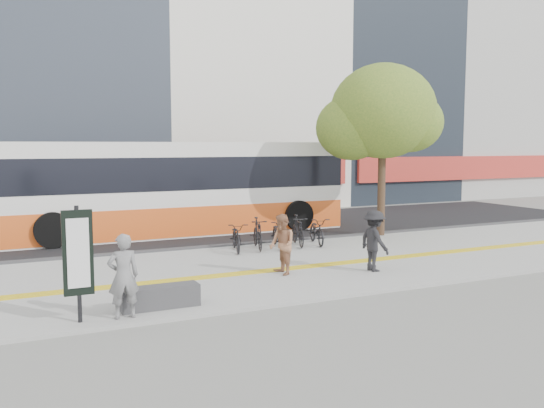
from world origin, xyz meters
name	(u,v)px	position (x,y,z in m)	size (l,w,h in m)	color
ground	(253,285)	(0.00, 0.00, 0.00)	(120.00, 120.00, 0.00)	slate
sidewalk	(230,272)	(0.00, 1.50, 0.04)	(40.00, 7.00, 0.08)	gray
tactile_strip	(237,274)	(0.00, 1.00, 0.09)	(40.00, 0.45, 0.01)	yellow
street	(158,233)	(0.00, 9.00, 0.03)	(40.00, 8.00, 0.06)	black
curb	(190,249)	(0.00, 5.00, 0.07)	(40.00, 0.25, 0.14)	#343437
bench	(160,297)	(-2.60, -1.20, 0.30)	(1.60, 0.45, 0.45)	#343437
signboard	(78,255)	(-4.20, -1.51, 1.37)	(0.55, 0.10, 2.20)	black
street_tree	(380,114)	(7.18, 4.82, 4.51)	(4.40, 3.80, 6.31)	#3E261C
bus	(176,191)	(0.56, 8.50, 1.67)	(12.88, 3.05, 3.43)	silver
bicycle_row	(278,233)	(2.64, 4.00, 0.55)	(3.94, 1.82, 1.00)	black
seated_woman	(123,276)	(-3.40, -1.60, 0.90)	(0.60, 0.39, 1.64)	black
pedestrian_tan	(282,244)	(1.01, 0.46, 0.86)	(0.76, 0.59, 1.55)	#A06B4A
pedestrian_dark	(374,241)	(3.39, -0.21, 0.88)	(1.04, 0.60, 1.61)	black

